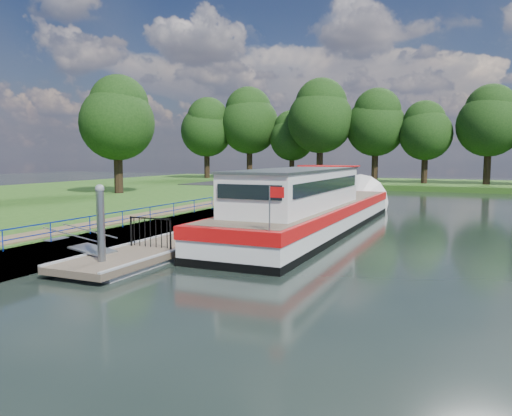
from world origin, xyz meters
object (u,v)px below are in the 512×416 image
at_px(car_d, 291,178).
at_px(car_c, 227,177).
at_px(car_a, 269,179).
at_px(car_b, 261,179).
at_px(barge, 316,209).
at_px(pontoon, 262,220).

bearing_deg(car_d, car_c, -176.93).
height_order(car_a, car_c, car_c).
bearing_deg(car_d, car_a, -119.86).
xyz_separation_m(car_a, car_b, (-1.34, 0.82, -0.06)).
distance_m(car_b, car_d, 4.16).
relative_size(barge, car_a, 5.87).
relative_size(pontoon, car_d, 7.89).
xyz_separation_m(barge, car_d, (-11.32, 27.55, 0.28)).
bearing_deg(barge, car_c, 126.01).
relative_size(car_a, car_b, 1.08).
distance_m(car_c, car_d, 7.27).
bearing_deg(car_c, barge, 105.92).
height_order(pontoon, car_a, car_a).
height_order(car_b, car_c, car_c).
relative_size(pontoon, car_b, 8.95).
xyz_separation_m(barge, car_b, (-13.55, 24.03, 0.30)).
bearing_deg(car_c, car_a, 143.95).
xyz_separation_m(car_b, car_c, (-4.55, 0.87, 0.11)).
distance_m(barge, car_b, 27.59).
bearing_deg(car_b, car_a, -142.95).
bearing_deg(pontoon, car_a, 111.38).
height_order(barge, car_a, barge).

